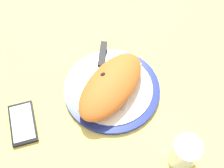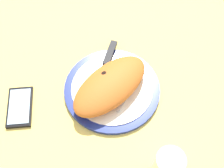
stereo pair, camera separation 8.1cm
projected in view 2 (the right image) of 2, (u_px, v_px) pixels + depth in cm
name	position (u px, v px, depth cm)	size (l,w,h in cm)	color
ground_plane	(112.00, 93.00, 85.81)	(150.00, 150.00, 3.00)	#EACC60
plate	(112.00, 89.00, 83.87)	(27.27, 27.27, 1.59)	navy
calzone	(111.00, 86.00, 80.06)	(27.07, 18.97, 5.84)	#C16023
fork	(133.00, 84.00, 83.51)	(16.21, 2.23, 0.40)	silver
knife	(107.00, 61.00, 87.22)	(21.94, 6.00, 1.20)	silver
smartphone	(20.00, 107.00, 81.20)	(13.76, 12.17, 1.16)	black
water_glass	(168.00, 166.00, 69.20)	(6.74, 6.74, 9.45)	silver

